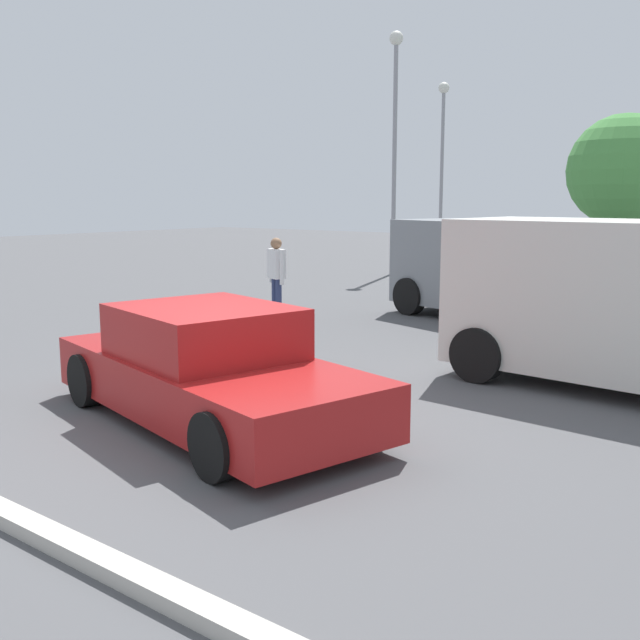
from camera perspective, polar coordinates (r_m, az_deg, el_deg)
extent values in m
plane|color=#515154|center=(8.21, -8.35, -8.26)|extent=(80.00, 80.00, 0.00)
cube|color=maroon|center=(8.27, -8.52, -4.87)|extent=(4.75, 2.79, 0.58)
cube|color=maroon|center=(8.24, -8.97, -0.87)|extent=(2.20, 2.04, 0.56)
cube|color=slate|center=(7.49, -5.60, -1.82)|extent=(0.42, 1.49, 0.47)
cube|color=slate|center=(9.00, -11.77, -0.07)|extent=(0.42, 1.49, 0.47)
cylinder|color=black|center=(7.59, 2.97, -7.13)|extent=(0.67, 0.36, 0.64)
cylinder|color=black|center=(6.64, -8.14, -9.68)|extent=(0.67, 0.36, 0.64)
cylinder|color=black|center=(10.00, -8.74, -3.15)|extent=(0.67, 0.36, 0.64)
cylinder|color=black|center=(9.30, -17.79, -4.46)|extent=(0.67, 0.36, 0.64)
cylinder|color=black|center=(11.85, 16.62, -1.17)|extent=(0.77, 0.30, 0.76)
cylinder|color=black|center=(10.21, 12.18, -2.66)|extent=(0.77, 0.30, 0.76)
cube|color=gray|center=(15.27, 14.15, 4.11)|extent=(5.09, 3.23, 1.79)
cube|color=slate|center=(16.81, 8.11, 6.11)|extent=(0.52, 1.63, 0.71)
cylinder|color=black|center=(15.87, 6.97, 1.85)|extent=(0.84, 0.46, 0.80)
cylinder|color=black|center=(17.20, 11.58, 2.32)|extent=(0.84, 0.46, 0.80)
cylinder|color=black|center=(13.54, 17.17, 0.19)|extent=(0.84, 0.46, 0.80)
cylinder|color=black|center=(15.08, 21.48, 0.86)|extent=(0.84, 0.46, 0.80)
cylinder|color=navy|center=(15.24, -3.54, 1.69)|extent=(0.13, 0.13, 0.85)
cylinder|color=navy|center=(15.09, -3.24, 1.61)|extent=(0.13, 0.13, 0.85)
cube|color=white|center=(15.08, -3.42, 4.39)|extent=(0.46, 0.37, 0.60)
cylinder|color=white|center=(15.30, -3.83, 4.26)|extent=(0.09, 0.09, 0.71)
cylinder|color=white|center=(14.88, -2.99, 4.12)|extent=(0.09, 0.09, 0.71)
sphere|color=#936B4C|center=(15.05, -3.43, 5.97)|extent=(0.23, 0.23, 0.23)
cylinder|color=gray|center=(30.79, 9.44, 10.97)|extent=(0.14, 0.14, 6.70)
sphere|color=silver|center=(31.08, 9.62, 17.40)|extent=(0.44, 0.44, 0.44)
cylinder|color=gray|center=(24.31, 5.81, 12.20)|extent=(0.14, 0.14, 7.32)
sphere|color=silver|center=(24.79, 5.96, 20.99)|extent=(0.44, 0.44, 0.44)
cylinder|color=brown|center=(20.74, 22.23, 4.81)|extent=(0.38, 0.38, 2.11)
sphere|color=#478C42|center=(20.70, 22.60, 10.70)|extent=(2.88, 2.88, 2.88)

